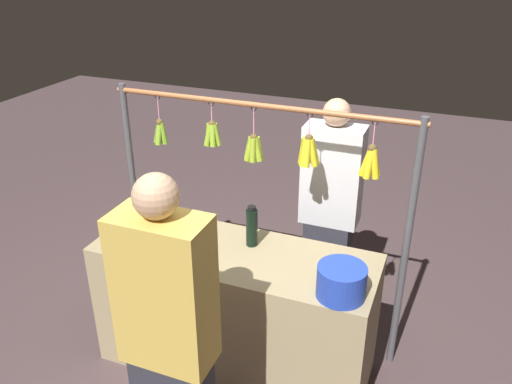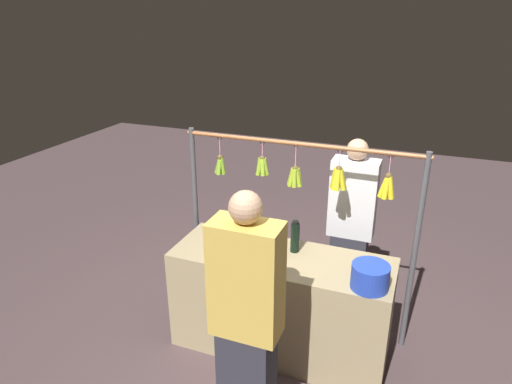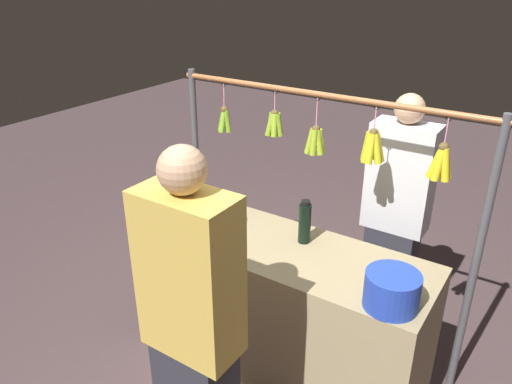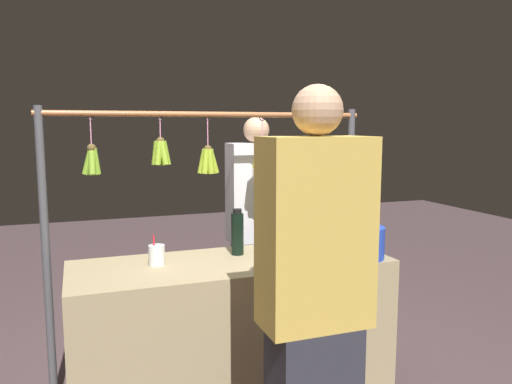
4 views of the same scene
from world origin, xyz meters
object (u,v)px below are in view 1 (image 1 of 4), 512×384
(water_bottle, at_px, (252,227))
(drink_cup, at_px, (179,228))
(vendor_person, at_px, (329,216))
(blue_bucket, at_px, (341,282))
(customer_person, at_px, (170,350))

(water_bottle, height_order, drink_cup, water_bottle)
(drink_cup, bearing_deg, vendor_person, -140.11)
(water_bottle, relative_size, drink_cup, 1.62)
(water_bottle, xyz_separation_m, drink_cup, (0.45, 0.06, -0.07))
(blue_bucket, relative_size, customer_person, 0.15)
(vendor_person, xyz_separation_m, customer_person, (0.33, 1.53, 0.04))
(blue_bucket, bearing_deg, water_bottle, -25.80)
(drink_cup, bearing_deg, customer_person, 116.59)
(water_bottle, distance_m, drink_cup, 0.46)
(blue_bucket, xyz_separation_m, drink_cup, (1.05, -0.23, -0.03))
(blue_bucket, relative_size, drink_cup, 1.60)
(blue_bucket, distance_m, customer_person, 0.90)
(blue_bucket, distance_m, drink_cup, 1.07)
(water_bottle, height_order, vendor_person, vendor_person)
(water_bottle, xyz_separation_m, customer_person, (0.01, 0.95, -0.12))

